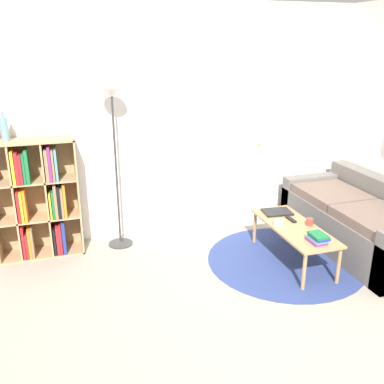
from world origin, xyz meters
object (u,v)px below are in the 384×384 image
object	(u,v)px
bookshelf	(30,200)
bowl	(278,223)
couch	(361,223)
bottle_right	(4,129)
floor_lamp	(113,126)
cup	(310,222)
coffee_table	(294,230)
laptop	(277,212)

from	to	relation	value
bookshelf	bowl	world-z (taller)	bookshelf
couch	bottle_right	distance (m)	3.85
bowl	floor_lamp	bearing A→B (deg)	150.14
bottle_right	couch	bearing A→B (deg)	-14.31
cup	bookshelf	bearing A→B (deg)	159.71
coffee_table	bottle_right	size ratio (longest dim) A/B	3.91
coffee_table	cup	bearing A→B (deg)	-9.26
couch	bookshelf	bearing A→B (deg)	165.33
bowl	bottle_right	world-z (taller)	bottle_right
bookshelf	couch	bearing A→B (deg)	-14.67
bookshelf	coffee_table	distance (m)	2.75
bookshelf	laptop	distance (m)	2.64
floor_lamp	coffee_table	xyz separation A→B (m)	(1.65, -0.93, -1.00)
floor_lamp	coffee_table	world-z (taller)	floor_lamp
coffee_table	laptop	world-z (taller)	laptop
laptop	cup	xyz separation A→B (m)	(0.15, -0.40, 0.03)
floor_lamp	bowl	bearing A→B (deg)	-29.86
bowl	cup	xyz separation A→B (m)	(0.30, -0.10, 0.01)
laptop	bowl	world-z (taller)	bowl
bookshelf	floor_lamp	world-z (taller)	floor_lamp
floor_lamp	laptop	bearing A→B (deg)	-18.52
cup	bottle_right	world-z (taller)	bottle_right
coffee_table	bottle_right	bearing A→B (deg)	159.83
coffee_table	laptop	xyz separation A→B (m)	(0.01, 0.38, 0.05)
coffee_table	bottle_right	distance (m)	3.05
cup	bowl	bearing A→B (deg)	162.60
bookshelf	bowl	bearing A→B (deg)	-20.65
floor_lamp	bookshelf	bearing A→B (deg)	177.18
coffee_table	laptop	size ratio (longest dim) A/B	3.42
bowl	cup	size ratio (longest dim) A/B	1.33
floor_lamp	bottle_right	xyz separation A→B (m)	(-1.05, 0.06, 0.01)
bookshelf	bottle_right	bearing A→B (deg)	174.71
couch	cup	bearing A→B (deg)	-171.99
floor_lamp	bowl	distance (m)	1.97
floor_lamp	bowl	size ratio (longest dim) A/B	17.36
coffee_table	floor_lamp	bearing A→B (deg)	150.51
floor_lamp	cup	distance (m)	2.24
floor_lamp	bottle_right	distance (m)	1.05
couch	coffee_table	size ratio (longest dim) A/B	1.65
bookshelf	coffee_table	bearing A→B (deg)	-20.94
couch	bowl	xyz separation A→B (m)	(-1.03, -0.01, 0.14)
laptop	bottle_right	size ratio (longest dim) A/B	1.15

